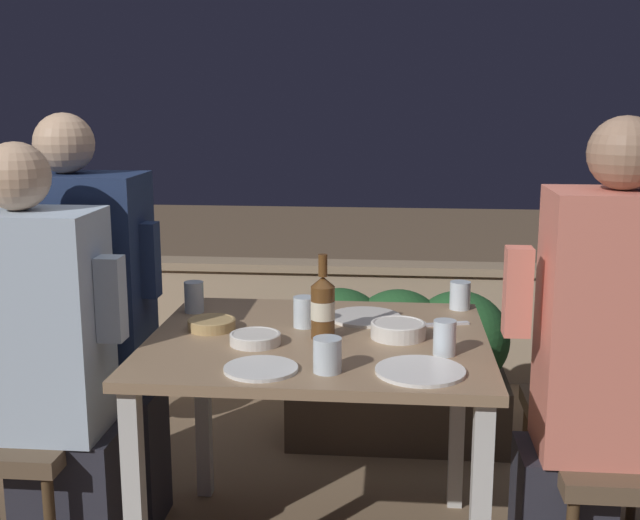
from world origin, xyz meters
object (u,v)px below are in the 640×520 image
person_blue_shirt (41,369)px  chair_left_far (30,362)px  potted_plant (36,353)px  chair_right_far (633,384)px  person_navy_jumper (84,326)px  person_coral_top (597,371)px  beer_bottle (323,306)px

person_blue_shirt → chair_left_far: size_ratio=1.41×
person_blue_shirt → potted_plant: bearing=116.4°
person_blue_shirt → chair_right_far: bearing=9.9°
person_navy_jumper → chair_right_far: person_navy_jumper is taller
person_blue_shirt → chair_right_far: (1.74, 0.30, -0.10)m
person_coral_top → chair_right_far: bearing=58.0°
person_navy_jumper → person_coral_top: person_coral_top is taller
chair_left_far → potted_plant: size_ratio=1.26×
chair_right_far → person_coral_top: bearing=-122.0°
person_navy_jumper → chair_right_far: bearing=-0.8°
beer_bottle → potted_plant: 1.36m
chair_right_far → beer_bottle: (-0.94, -0.15, 0.26)m
potted_plant → person_navy_jumper: bearing=-48.1°
beer_bottle → person_coral_top: bearing=-11.1°
person_blue_shirt → potted_plant: (-0.37, 0.74, -0.21)m
person_navy_jumper → beer_bottle: (0.80, -0.18, 0.13)m
potted_plant → person_blue_shirt: bearing=-63.6°
potted_plant → beer_bottle: bearing=-26.8°
person_blue_shirt → person_coral_top: (1.55, 0.00, 0.04)m
chair_left_far → person_coral_top: size_ratio=0.67×
person_coral_top → beer_bottle: size_ratio=5.48×
chair_left_far → beer_bottle: beer_bottle is taller
person_blue_shirt → chair_left_far: bearing=120.7°
person_blue_shirt → beer_bottle: 0.83m
person_blue_shirt → beer_bottle: size_ratio=5.19×
person_navy_jumper → chair_left_far: bearing=180.0°
person_coral_top → potted_plant: 2.07m
chair_left_far → beer_bottle: (1.00, -0.18, 0.26)m
chair_right_far → potted_plant: bearing=168.3°
person_blue_shirt → chair_right_far: size_ratio=1.41×
person_coral_top → person_navy_jumper: bearing=168.2°
person_blue_shirt → chair_left_far: person_blue_shirt is taller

